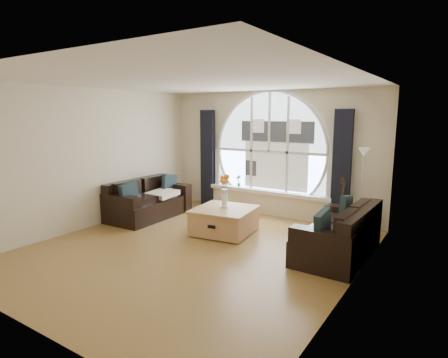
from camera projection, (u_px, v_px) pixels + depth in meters
The scene contains 21 objects.
ground at pixel (194, 250), 6.14m from camera, with size 5.00×5.50×0.01m, color brown.
ceiling at pixel (192, 81), 5.69m from camera, with size 5.00×5.50×0.01m, color silver.
wall_back at pixel (270, 154), 8.18m from camera, with size 5.00×0.01×2.70m, color beige.
wall_front at pixel (20, 202), 3.65m from camera, with size 5.00×0.01×2.70m, color beige.
wall_left at pixel (91, 158), 7.26m from camera, with size 0.01×5.50×2.70m, color beige.
wall_right at pixel (355, 184), 4.57m from camera, with size 0.01×5.50×2.70m, color beige.
attic_slope at pixel (334, 101), 4.56m from camera, with size 0.92×5.50×0.72m, color silver.
arched_window at pixel (270, 141), 8.11m from camera, with size 2.60×0.06×2.15m, color silver.
window_sill at pixel (267, 192), 8.24m from camera, with size 2.90×0.22×0.08m, color white.
window_frame at pixel (269, 141), 8.09m from camera, with size 2.76×0.08×2.15m, color white.
neighbor_house at pixel (276, 147), 8.04m from camera, with size 1.70×0.02×1.50m, color silver.
curtain_left at pixel (208, 159), 8.98m from camera, with size 0.35×0.12×2.30m, color black.
curtain_right at pixel (342, 169), 7.25m from camera, with size 0.35×0.12×2.30m, color black.
sofa_left at pixel (149, 199), 8.04m from camera, with size 0.91×1.81×0.81m, color black.
sofa_right at pixel (338, 231), 5.81m from camera, with size 0.90×1.79×0.80m, color black.
coffee_chest at pixel (224, 220), 6.98m from camera, with size 1.05×1.05×0.51m, color tan.
throw_blanket at pixel (162, 194), 8.10m from camera, with size 0.55×0.55×0.10m, color silver.
vase_flowers at pixel (225, 187), 6.93m from camera, with size 0.24×0.24×0.70m, color white.
floor_lamp at pixel (361, 191), 6.87m from camera, with size 0.24×0.24×1.60m, color #B2B2B2.
guitar at pixel (343, 204), 7.00m from camera, with size 0.36×0.24×1.06m, color #986127.
potted_plant at pixel (239, 181), 8.61m from camera, with size 0.14×0.10×0.27m, color #1E6023.
Camera 1 is at (3.62, -4.63, 2.19)m, focal length 29.98 mm.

